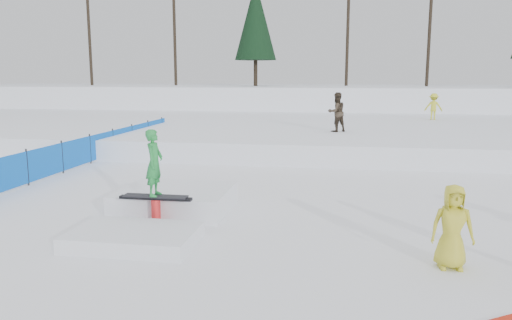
% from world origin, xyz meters
% --- Properties ---
extents(ground, '(120.00, 120.00, 0.00)m').
position_xyz_m(ground, '(0.00, 0.00, 0.00)').
color(ground, white).
extents(snow_berm, '(60.00, 14.00, 2.40)m').
position_xyz_m(snow_berm, '(0.00, 30.00, 1.20)').
color(snow_berm, white).
rests_on(snow_berm, ground).
extents(snow_midrise, '(50.00, 18.00, 0.80)m').
position_xyz_m(snow_midrise, '(0.00, 16.00, 0.40)').
color(snow_midrise, white).
rests_on(snow_midrise, ground).
extents(safety_fence, '(0.05, 16.00, 1.10)m').
position_xyz_m(safety_fence, '(-6.50, 6.60, 0.55)').
color(safety_fence, blue).
rests_on(safety_fence, ground).
extents(treeline, '(40.24, 4.22, 10.50)m').
position_xyz_m(treeline, '(6.18, 28.28, 7.45)').
color(treeline, black).
rests_on(treeline, snow_berm).
extents(walker_olive, '(1.05, 0.99, 1.71)m').
position_xyz_m(walker_olive, '(2.43, 11.58, 1.65)').
color(walker_olive, '#352A1F').
rests_on(walker_olive, snow_midrise).
extents(walker_ygreen, '(1.02, 0.70, 1.45)m').
position_xyz_m(walker_ygreen, '(7.66, 18.46, 1.53)').
color(walker_ygreen, gold).
rests_on(walker_ygreen, snow_midrise).
extents(spectator_yellow, '(0.72, 0.48, 1.45)m').
position_xyz_m(spectator_yellow, '(4.50, -1.86, 0.72)').
color(spectator_yellow, gold).
rests_on(spectator_yellow, ground).
extents(jib_rail_feature, '(2.60, 4.40, 2.11)m').
position_xyz_m(jib_rail_feature, '(-1.28, 0.13, 0.30)').
color(jib_rail_feature, white).
rests_on(jib_rail_feature, ground).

